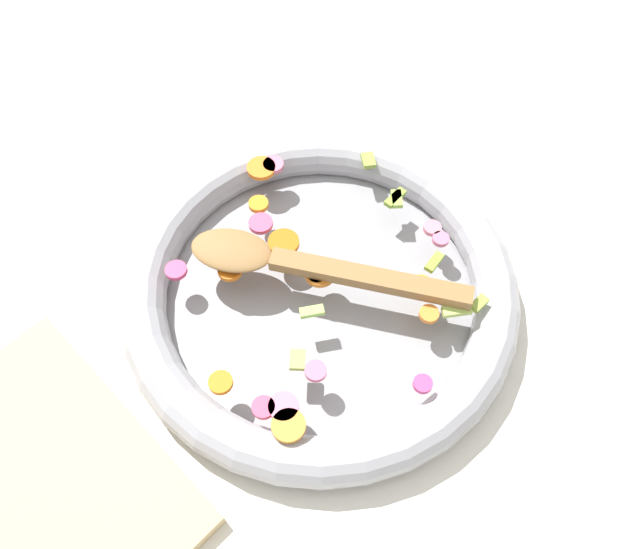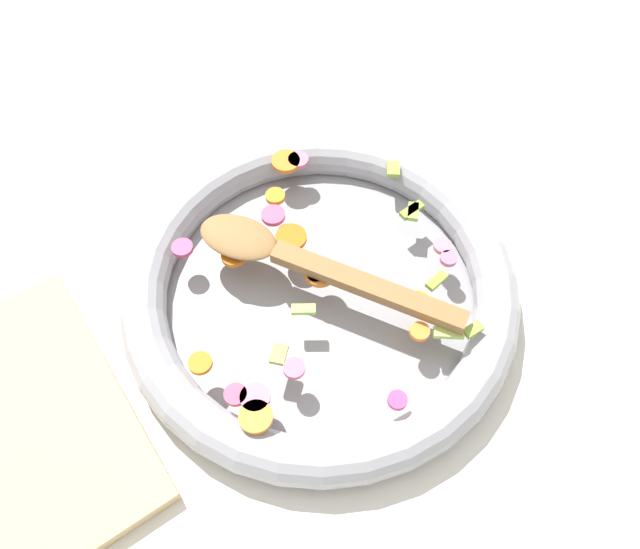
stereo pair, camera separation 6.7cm
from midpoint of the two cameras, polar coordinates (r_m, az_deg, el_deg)
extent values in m
plane|color=silver|center=(0.72, -2.68, -2.33)|extent=(4.00, 4.00, 0.00)
cylinder|color=gray|center=(0.71, -2.70, -2.09)|extent=(0.39, 0.39, 0.01)
torus|color=#9E9EA5|center=(0.70, -2.77, -1.31)|extent=(0.44, 0.44, 0.05)
cylinder|color=orange|center=(0.65, 7.04, -3.85)|extent=(0.03, 0.03, 0.01)
cylinder|color=orange|center=(0.73, -8.28, 6.19)|extent=(0.03, 0.03, 0.01)
cylinder|color=orange|center=(0.60, -6.19, -13.87)|extent=(0.04, 0.04, 0.01)
cylinder|color=orange|center=(0.69, -11.02, 0.18)|extent=(0.03, 0.03, 0.01)
cylinder|color=orange|center=(0.77, -7.93, 9.42)|extent=(0.05, 0.05, 0.01)
cylinder|color=orange|center=(0.63, -12.17, -9.90)|extent=(0.03, 0.03, 0.01)
cylinder|color=orange|center=(0.67, -2.46, 0.05)|extent=(0.04, 0.04, 0.01)
cylinder|color=#D9610F|center=(0.70, -5.87, 2.90)|extent=(0.05, 0.05, 0.01)
cylinder|color=orange|center=(0.67, 6.41, -1.39)|extent=(0.04, 0.04, 0.01)
cube|color=#97C24D|center=(0.73, 4.41, 6.72)|extent=(0.03, 0.02, 0.01)
cube|color=#88AF3C|center=(0.73, 4.28, 6.82)|extent=(0.01, 0.03, 0.01)
cube|color=#84AC37|center=(0.69, 7.66, 0.90)|extent=(0.01, 0.03, 0.01)
cube|color=#B5C555|center=(0.63, -5.18, -8.03)|extent=(0.03, 0.03, 0.01)
cube|color=#94B244|center=(0.67, 11.55, -2.85)|extent=(0.01, 0.02, 0.01)
cube|color=#8DAC41|center=(0.77, 1.92, 10.21)|extent=(0.03, 0.03, 0.01)
cube|color=#B1D05F|center=(0.66, 9.55, -3.50)|extent=(0.03, 0.03, 0.01)
cube|color=#A6DD5E|center=(0.65, -3.72, -3.63)|extent=(0.02, 0.03, 0.01)
cylinder|color=#DF4970|center=(0.72, -8.04, 4.51)|extent=(0.04, 0.04, 0.01)
cylinder|color=#DC6C8E|center=(0.61, -6.59, -12.21)|extent=(0.04, 0.04, 0.01)
cylinder|color=#D87C87|center=(0.67, -3.37, -0.19)|extent=(0.02, 0.02, 0.01)
cylinder|color=#E76A86|center=(0.77, -6.83, 9.74)|extent=(0.03, 0.03, 0.01)
cylinder|color=pink|center=(0.71, 7.59, 4.03)|extent=(0.03, 0.03, 0.01)
cylinder|color=#D94266|center=(0.61, -8.42, -12.21)|extent=(0.03, 0.03, 0.01)
cylinder|color=pink|center=(0.70, 8.31, 3.02)|extent=(0.03, 0.03, 0.01)
cylinder|color=#D83C6D|center=(0.70, -15.73, 0.16)|extent=(0.03, 0.03, 0.01)
cylinder|color=#D9417F|center=(0.62, 6.27, -10.18)|extent=(0.02, 0.02, 0.01)
cylinder|color=#EA658C|center=(0.62, -3.54, -9.07)|extent=(0.03, 0.03, 0.01)
cube|color=olive|center=(0.66, 1.66, -0.57)|extent=(0.20, 0.13, 0.01)
ellipsoid|color=olive|center=(0.69, -10.90, 1.97)|extent=(0.11, 0.09, 0.01)
cube|color=tan|center=(0.70, -26.16, -16.62)|extent=(0.30, 0.19, 0.02)
camera|label=1|loc=(0.03, -92.87, -4.60)|focal=35.00mm
camera|label=2|loc=(0.03, 87.13, 4.60)|focal=35.00mm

